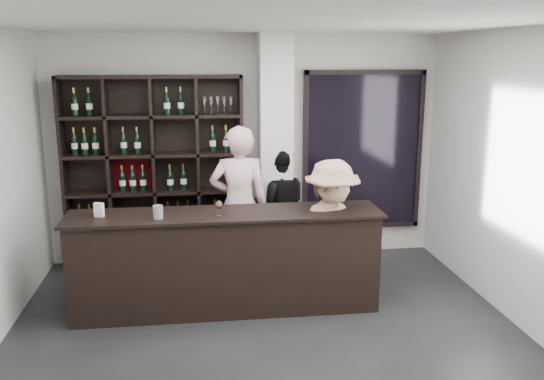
{
  "coord_description": "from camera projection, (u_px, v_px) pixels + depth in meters",
  "views": [
    {
      "loc": [
        -0.61,
        -4.59,
        2.64
      ],
      "look_at": [
        0.13,
        1.1,
        1.29
      ],
      "focal_mm": 38.0,
      "sensor_mm": 36.0,
      "label": 1
    }
  ],
  "objects": [
    {
      "name": "floor",
      "position": [
        273.0,
        360.0,
        5.11
      ],
      "size": [
        5.0,
        5.5,
        0.01
      ],
      "primitive_type": "cube",
      "color": "black",
      "rests_on": "ground"
    },
    {
      "name": "wine_shelf",
      "position": [
        155.0,
        173.0,
        7.16
      ],
      "size": [
        2.2,
        0.35,
        2.4
      ],
      "primitive_type": null,
      "color": "black",
      "rests_on": "floor"
    },
    {
      "name": "structural_column",
      "position": [
        275.0,
        152.0,
        7.2
      ],
      "size": [
        0.4,
        0.4,
        2.9
      ],
      "primitive_type": "cube",
      "color": "silver",
      "rests_on": "floor"
    },
    {
      "name": "glass_panel",
      "position": [
        363.0,
        151.0,
        7.58
      ],
      "size": [
        1.6,
        0.08,
        2.1
      ],
      "color": "black",
      "rests_on": "floor"
    },
    {
      "name": "tasting_counter",
      "position": [
        226.0,
        261.0,
        6.0
      ],
      "size": [
        3.23,
        0.67,
        1.06
      ],
      "rotation": [
        0.0,
        0.0,
        -0.0
      ],
      "color": "black",
      "rests_on": "floor"
    },
    {
      "name": "taster_pink",
      "position": [
        239.0,
        205.0,
        6.71
      ],
      "size": [
        0.69,
        0.46,
        1.86
      ],
      "primitive_type": "imported",
      "rotation": [
        0.0,
        0.0,
        3.12
      ],
      "color": "beige",
      "rests_on": "floor"
    },
    {
      "name": "taster_black",
      "position": [
        279.0,
        207.0,
        7.3
      ],
      "size": [
        0.77,
        0.62,
        1.51
      ],
      "primitive_type": "imported",
      "rotation": [
        0.0,
        0.0,
        3.07
      ],
      "color": "black",
      "rests_on": "floor"
    },
    {
      "name": "customer",
      "position": [
        331.0,
        235.0,
        6.03
      ],
      "size": [
        1.15,
        0.83,
        1.59
      ],
      "primitive_type": "imported",
      "rotation": [
        0.0,
        0.0,
        0.26
      ],
      "color": "tan",
      "rests_on": "floor"
    },
    {
      "name": "wine_glass",
      "position": [
        219.0,
        208.0,
        5.74
      ],
      "size": [
        0.08,
        0.08,
        0.18
      ],
      "primitive_type": null,
      "rotation": [
        0.0,
        0.0,
        0.06
      ],
      "color": "white",
      "rests_on": "tasting_counter"
    },
    {
      "name": "spit_cup",
      "position": [
        158.0,
        212.0,
        5.65
      ],
      "size": [
        0.11,
        0.11,
        0.13
      ],
      "primitive_type": "cylinder",
      "rotation": [
        0.0,
        0.0,
        -0.12
      ],
      "color": "silver",
      "rests_on": "tasting_counter"
    },
    {
      "name": "napkin_stack",
      "position": [
        321.0,
        206.0,
        6.09
      ],
      "size": [
        0.12,
        0.12,
        0.02
      ],
      "primitive_type": "cube",
      "rotation": [
        0.0,
        0.0,
        -0.08
      ],
      "color": "white",
      "rests_on": "tasting_counter"
    },
    {
      "name": "card_stand",
      "position": [
        99.0,
        210.0,
        5.72
      ],
      "size": [
        0.1,
        0.08,
        0.14
      ],
      "primitive_type": "cube",
      "rotation": [
        0.0,
        0.0,
        -0.39
      ],
      "color": "white",
      "rests_on": "tasting_counter"
    }
  ]
}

